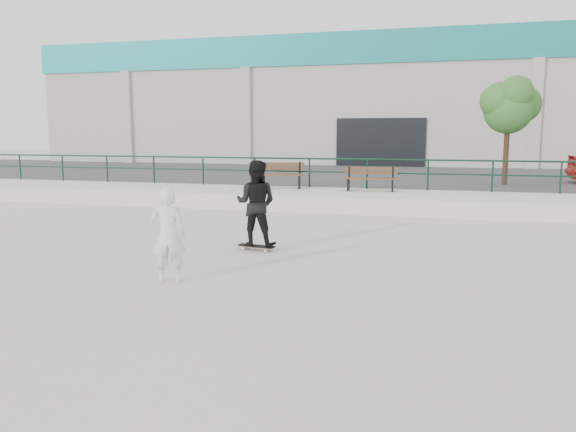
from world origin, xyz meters
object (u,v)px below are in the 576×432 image
(bench_right, at_px, (371,179))
(tree, at_px, (510,104))
(seated_skater, at_px, (168,235))
(skateboard, at_px, (256,246))
(standing_skater, at_px, (256,203))
(bench_left, at_px, (276,175))

(bench_right, bearing_deg, tree, 34.64)
(seated_skater, bearing_deg, bench_right, -119.22)
(skateboard, bearing_deg, standing_skater, 0.00)
(bench_left, height_order, seated_skater, seated_skater)
(tree, xyz_separation_m, seated_skater, (-6.42, -13.98, -2.64))
(bench_left, distance_m, bench_right, 3.25)
(skateboard, xyz_separation_m, seated_skater, (-0.56, -2.74, 0.70))
(bench_left, height_order, bench_right, bench_left)
(standing_skater, distance_m, seated_skater, 2.81)
(skateboard, xyz_separation_m, standing_skater, (0.00, 0.00, 0.90))
(bench_left, relative_size, skateboard, 2.49)
(tree, relative_size, skateboard, 4.83)
(standing_skater, bearing_deg, tree, -118.87)
(skateboard, bearing_deg, seated_skater, -91.83)
(skateboard, distance_m, standing_skater, 0.90)
(bench_right, distance_m, standing_skater, 7.76)
(bench_left, xyz_separation_m, seated_skater, (1.32, -10.45, -0.17))
(tree, height_order, standing_skater, tree)
(bench_right, bearing_deg, standing_skater, -104.17)
(skateboard, bearing_deg, tree, 72.08)
(standing_skater, bearing_deg, skateboard, 180.00)
(bench_left, xyz_separation_m, tree, (7.74, 3.52, 2.47))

